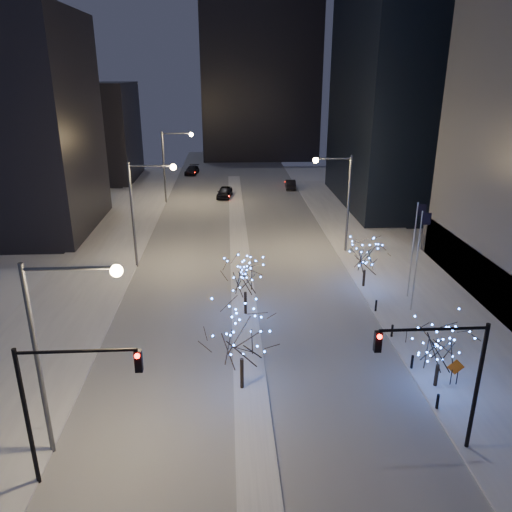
{
  "coord_description": "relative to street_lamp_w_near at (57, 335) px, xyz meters",
  "views": [
    {
      "loc": [
        -1.1,
        -18.34,
        17.65
      ],
      "look_at": [
        0.85,
        15.76,
        5.0
      ],
      "focal_mm": 35.0,
      "sensor_mm": 36.0,
      "label": 1
    }
  ],
  "objects": [
    {
      "name": "bollards",
      "position": [
        19.14,
        8.0,
        -5.9
      ],
      "size": [
        0.16,
        12.16,
        0.9
      ],
      "color": "black",
      "rests_on": "east_sidewalk"
    },
    {
      "name": "holiday_tree_median_far",
      "position": [
        9.0,
        14.17,
        -3.27
      ],
      "size": [
        4.26,
        4.26,
        4.64
      ],
      "color": "black",
      "rests_on": "median"
    },
    {
      "name": "holiday_tree_plaza_far",
      "position": [
        19.44,
        18.84,
        -3.54
      ],
      "size": [
        4.37,
        4.37,
        4.42
      ],
      "color": "black",
      "rests_on": "east_sidewalk"
    },
    {
      "name": "street_lamp_w_far",
      "position": [
        0.0,
        50.0,
        0.0
      ],
      "size": [
        4.4,
        0.56,
        10.0
      ],
      "color": "#595E66",
      "rests_on": "ground"
    },
    {
      "name": "car_mid",
      "position": [
        17.84,
        58.15,
        -5.78
      ],
      "size": [
        1.73,
        4.45,
        1.44
      ],
      "primitive_type": "imported",
      "rotation": [
        0.0,
        0.0,
        3.09
      ],
      "color": "black",
      "rests_on": "ground"
    },
    {
      "name": "flagpoles",
      "position": [
        22.3,
        15.25,
        -1.7
      ],
      "size": [
        1.35,
        2.6,
        8.0
      ],
      "color": "silver",
      "rests_on": "east_sidewalk"
    },
    {
      "name": "holiday_tree_plaza_near",
      "position": [
        19.9,
        4.12,
        -3.58
      ],
      "size": [
        4.7,
        4.7,
        4.4
      ],
      "color": "black",
      "rests_on": "east_sidewalk"
    },
    {
      "name": "ground",
      "position": [
        8.94,
        -2.0,
        -6.5
      ],
      "size": [
        160.0,
        160.0,
        0.0
      ],
      "primitive_type": "plane",
      "color": "white",
      "rests_on": "ground"
    },
    {
      "name": "road",
      "position": [
        8.94,
        33.0,
        -6.49
      ],
      "size": [
        20.0,
        130.0,
        0.02
      ],
      "primitive_type": "cube",
      "color": "#9CA1AA",
      "rests_on": "ground"
    },
    {
      "name": "street_lamp_w_near",
      "position": [
        0.0,
        0.0,
        0.0
      ],
      "size": [
        4.4,
        0.56,
        10.0
      ],
      "color": "#595E66",
      "rests_on": "ground"
    },
    {
      "name": "east_sidewalk",
      "position": [
        23.94,
        18.0,
        -6.42
      ],
      "size": [
        10.0,
        90.0,
        0.15
      ],
      "primitive_type": "cube",
      "color": "white",
      "rests_on": "ground"
    },
    {
      "name": "traffic_signal_east",
      "position": [
        17.88,
        -1.0,
        -1.74
      ],
      "size": [
        5.26,
        0.43,
        7.0
      ],
      "color": "black",
      "rests_on": "ground"
    },
    {
      "name": "street_lamp_east",
      "position": [
        19.02,
        28.0,
        -0.05
      ],
      "size": [
        3.9,
        0.56,
        10.0
      ],
      "color": "#595E66",
      "rests_on": "ground"
    },
    {
      "name": "construction_sign",
      "position": [
        21.01,
        4.15,
        -5.31
      ],
      "size": [
        1.05,
        0.1,
        1.72
      ],
      "rotation": [
        0.0,
        0.0,
        -0.06
      ],
      "color": "black",
      "rests_on": "east_sidewalk"
    },
    {
      "name": "traffic_signal_west",
      "position": [
        0.5,
        -2.0,
        -1.74
      ],
      "size": [
        5.26,
        0.43,
        7.0
      ],
      "color": "black",
      "rests_on": "ground"
    },
    {
      "name": "horizon_block",
      "position": [
        14.94,
        90.0,
        14.5
      ],
      "size": [
        24.0,
        14.0,
        42.0
      ],
      "primitive_type": "cube",
      "color": "black",
      "rests_on": "ground"
    },
    {
      "name": "car_near",
      "position": [
        7.33,
        52.55,
        -5.67
      ],
      "size": [
        2.69,
        5.09,
        1.65
      ],
      "primitive_type": "imported",
      "rotation": [
        0.0,
        0.0,
        -0.16
      ],
      "color": "black",
      "rests_on": "ground"
    },
    {
      "name": "car_far",
      "position": [
        1.34,
        71.0,
        -5.76
      ],
      "size": [
        2.69,
        5.32,
        1.48
      ],
      "primitive_type": "imported",
      "rotation": [
        0.0,
        0.0,
        -0.13
      ],
      "color": "black",
      "rests_on": "ground"
    },
    {
      "name": "filler_west_far",
      "position": [
        -17.06,
        68.0,
        1.5
      ],
      "size": [
        18.0,
        16.0,
        16.0
      ],
      "primitive_type": "cube",
      "color": "black",
      "rests_on": "ground"
    },
    {
      "name": "street_lamp_w_mid",
      "position": [
        0.0,
        25.0,
        0.0
      ],
      "size": [
        4.4,
        0.56,
        10.0
      ],
      "color": "#595E66",
      "rests_on": "ground"
    },
    {
      "name": "west_sidewalk",
      "position": [
        -5.06,
        18.0,
        -6.42
      ],
      "size": [
        8.0,
        90.0,
        0.15
      ],
      "primitive_type": "cube",
      "color": "white",
      "rests_on": "ground"
    },
    {
      "name": "median",
      "position": [
        8.94,
        28.0,
        -6.42
      ],
      "size": [
        2.0,
        80.0,
        0.15
      ],
      "primitive_type": "cube",
      "color": "white",
      "rests_on": "ground"
    },
    {
      "name": "holiday_tree_median_near",
      "position": [
        8.44,
        4.56,
        -2.85
      ],
      "size": [
        4.94,
        4.94,
        5.37
      ],
      "color": "black",
      "rests_on": "median"
    }
  ]
}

